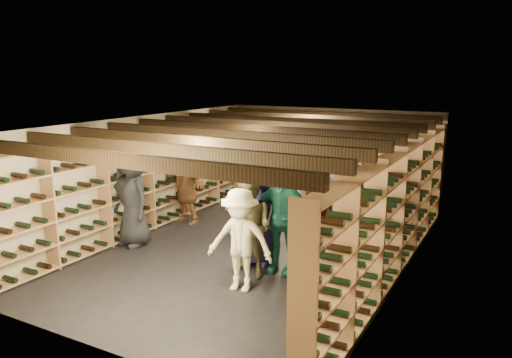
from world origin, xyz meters
The scene contains 21 objects.
ground centered at (0.00, 0.00, 0.00)m, with size 8.00×8.00×0.00m, color black.
walls centered at (0.00, 0.00, 1.20)m, with size 5.52×8.02×2.40m.
ceiling centered at (0.00, 0.00, 2.40)m, with size 5.50×8.00×0.01m, color beige.
ceiling_joists centered at (0.00, 0.00, 2.26)m, with size 5.40×7.12×0.18m.
wine_rack_left centered at (-2.57, 0.00, 1.08)m, with size 0.32×7.50×2.15m.
wine_rack_right centered at (2.57, 0.00, 1.08)m, with size 0.32×7.50×2.15m.
wine_rack_back centered at (0.00, 3.83, 1.07)m, with size 4.70×0.30×2.15m.
crate_stack_left centered at (0.23, 2.39, 0.26)m, with size 0.55×0.42×0.51m.
crate_stack_right centered at (0.44, 2.29, 0.26)m, with size 0.57×0.45×0.51m.
crate_loose centered at (1.83, 1.50, 0.09)m, with size 0.50×0.33×0.17m, color tan.
person_0 centered at (-2.18, -0.94, 0.93)m, with size 0.91×0.59×1.86m, color black.
person_2 centered at (0.55, -1.19, 0.83)m, with size 0.81×0.63×1.66m, color brown.
person_3 centered at (0.68, -1.72, 0.80)m, with size 1.03×0.59×1.60m, color beige.
person_4 centered at (0.92, -0.78, 0.93)m, with size 1.09×0.45×1.86m, color #217768.
person_5 centered at (-2.18, 0.77, 0.89)m, with size 1.64×0.52×1.77m, color brown.
person_6 centered at (0.39, -0.63, 0.91)m, with size 0.89×0.58×1.82m, color #1E1C46.
person_7 centered at (1.01, -0.05, 0.95)m, with size 0.69×0.46×1.90m, color gray.
person_8 centered at (1.39, -0.50, 0.78)m, with size 0.76×0.59×1.56m, color #481F18.
person_10 centered at (-0.48, 1.04, 0.77)m, with size 0.91×0.38×1.55m, color #254631.
person_11 centered at (1.63, 0.00, 0.90)m, with size 1.68×0.53×1.81m, color slate.
person_12 centered at (1.65, 0.83, 0.82)m, with size 0.80×0.52×1.64m, color #353439.
Camera 1 is at (4.32, -7.91, 3.31)m, focal length 35.00 mm.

